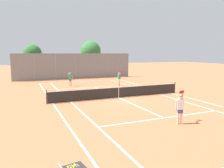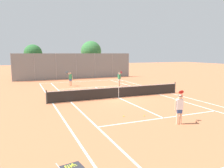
{
  "view_description": "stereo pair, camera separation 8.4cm",
  "coord_description": "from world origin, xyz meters",
  "views": [
    {
      "loc": [
        -7.71,
        -16.68,
        3.79
      ],
      "look_at": [
        0.03,
        1.5,
        1.0
      ],
      "focal_mm": 35.0,
      "sensor_mm": 36.0,
      "label": 1
    },
    {
      "loc": [
        -7.64,
        -16.71,
        3.79
      ],
      "look_at": [
        0.03,
        1.5,
        1.0
      ],
      "focal_mm": 35.0,
      "sensor_mm": 36.0,
      "label": 2
    }
  ],
  "objects": [
    {
      "name": "tennis_net",
      "position": [
        0.0,
        0.0,
        0.51
      ],
      "size": [
        12.0,
        0.1,
        1.07
      ],
      "color": "#474C47",
      "rests_on": "ground"
    },
    {
      "name": "loose_tennis_ball_0",
      "position": [
        -0.86,
        -5.64,
        0.03
      ],
      "size": [
        0.07,
        0.07,
        0.07
      ],
      "primitive_type": "sphere",
      "color": "#D1DB33",
      "rests_on": "ground"
    },
    {
      "name": "loose_tennis_ball_1",
      "position": [
        -2.04,
        -5.26,
        0.03
      ],
      "size": [
        0.07,
        0.07,
        0.07
      ],
      "primitive_type": "sphere",
      "color": "#D1DB33",
      "rests_on": "ground"
    },
    {
      "name": "player_near_side",
      "position": [
        0.09,
        -7.64,
        0.93
      ],
      "size": [
        0.83,
        0.69,
        1.77
      ],
      "color": "beige",
      "rests_on": "ground"
    },
    {
      "name": "player_far_right",
      "position": [
        2.92,
        6.19,
        0.93
      ],
      "size": [
        0.43,
        0.9,
        1.77
      ],
      "color": "beige",
      "rests_on": "ground"
    },
    {
      "name": "ground_plane",
      "position": [
        0.0,
        0.0,
        0.0
      ],
      "size": [
        120.0,
        120.0,
        0.0
      ],
      "primitive_type": "plane",
      "color": "#C67047"
    },
    {
      "name": "tree_behind_right",
      "position": [
        3.51,
        18.91,
        4.06
      ],
      "size": [
        3.42,
        3.42,
        5.84
      ],
      "color": "brown",
      "rests_on": "ground"
    },
    {
      "name": "player_far_left",
      "position": [
        -2.34,
        8.33,
        0.93
      ],
      "size": [
        0.88,
        0.66,
        1.77
      ],
      "color": "#D8A884",
      "rests_on": "ground"
    },
    {
      "name": "tree_behind_left",
      "position": [
        -5.64,
        18.17,
        3.66
      ],
      "size": [
        2.7,
        2.65,
        5.1
      ],
      "color": "brown",
      "rests_on": "ground"
    },
    {
      "name": "court_line_markings",
      "position": [
        0.0,
        0.0,
        0.0
      ],
      "size": [
        11.1,
        23.9,
        0.01
      ],
      "color": "white",
      "rests_on": "ground"
    },
    {
      "name": "back_fence",
      "position": [
        0.0,
        15.21,
        1.89
      ],
      "size": [
        17.57,
        0.08,
        3.78
      ],
      "color": "gray",
      "rests_on": "ground"
    }
  ]
}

